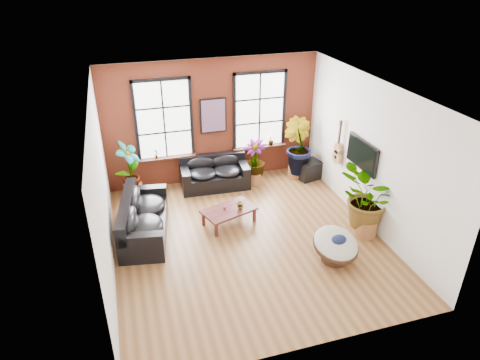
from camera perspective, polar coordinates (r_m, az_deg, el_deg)
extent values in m
cube|color=brown|center=(10.04, 0.98, -7.91)|extent=(6.00, 6.50, 0.02)
cube|color=white|center=(8.49, 1.18, 11.78)|extent=(6.00, 6.50, 0.02)
cube|color=#5B2215|center=(12.03, -3.64, 7.78)|extent=(6.00, 0.02, 3.50)
cube|color=silver|center=(6.58, 9.80, -11.20)|extent=(6.00, 0.02, 3.50)
cube|color=silver|center=(8.80, -17.97, -1.45)|extent=(0.02, 6.50, 3.50)
cube|color=silver|center=(10.36, 17.18, 3.17)|extent=(0.02, 6.50, 3.50)
cube|color=white|center=(11.70, -10.11, 7.86)|extent=(1.40, 0.02, 2.10)
cube|color=black|center=(12.04, -9.64, 2.92)|extent=(1.60, 0.22, 0.06)
cube|color=white|center=(12.26, 2.62, 9.19)|extent=(1.40, 0.02, 2.10)
cube|color=black|center=(12.58, 2.62, 4.42)|extent=(1.60, 0.22, 0.06)
cube|color=black|center=(12.13, -3.37, 0.02)|extent=(1.93, 1.01, 0.43)
cube|color=black|center=(12.24, -3.73, 2.55)|extent=(1.89, 0.32, 0.44)
cube|color=black|center=(11.88, -7.35, 0.98)|extent=(0.27, 0.93, 0.22)
cube|color=black|center=(12.13, 0.44, 1.81)|extent=(0.27, 0.93, 0.22)
ellipsoid|color=black|center=(11.91, -5.06, 0.89)|extent=(0.83, 0.81, 0.24)
ellipsoid|color=black|center=(12.08, -5.29, 2.11)|extent=(0.80, 0.29, 0.42)
ellipsoid|color=black|center=(12.02, -1.68, 1.26)|extent=(0.83, 0.81, 0.24)
ellipsoid|color=black|center=(12.18, -1.95, 2.46)|extent=(0.80, 0.29, 0.42)
cube|color=black|center=(10.33, -12.52, -5.94)|extent=(1.35, 2.46, 0.46)
cube|color=black|center=(10.14, -14.86, -3.86)|extent=(0.62, 2.34, 0.47)
cube|color=black|center=(9.28, -13.21, -7.72)|extent=(1.00, 0.40, 0.24)
cube|color=black|center=(11.05, -12.32, -1.45)|extent=(1.00, 0.40, 0.24)
ellipsoid|color=black|center=(9.78, -12.58, -6.00)|extent=(0.98, 1.14, 0.26)
ellipsoid|color=black|center=(9.73, -14.33, -5.24)|extent=(0.43, 1.05, 0.45)
ellipsoid|color=black|center=(10.56, -12.21, -3.22)|extent=(0.98, 1.14, 0.26)
ellipsoid|color=black|center=(10.51, -13.83, -2.51)|extent=(0.43, 1.05, 0.45)
cube|color=#481A19|center=(10.38, -1.47, -4.03)|extent=(1.43, 1.09, 0.05)
cube|color=black|center=(10.28, -1.10, -4.19)|extent=(1.19, 0.42, 0.00)
cube|color=black|center=(10.45, -1.85, -3.62)|extent=(1.19, 0.42, 0.00)
cube|color=#481A19|center=(10.04, -3.18, -6.69)|extent=(0.08, 0.08, 0.35)
cube|color=#481A19|center=(10.57, 1.93, -4.71)|extent=(0.08, 0.08, 0.35)
cube|color=#481A19|center=(10.45, -4.89, -5.23)|extent=(0.08, 0.08, 0.35)
cube|color=#481A19|center=(10.96, 0.10, -3.40)|extent=(0.08, 0.08, 0.35)
cylinder|color=#B52D51|center=(10.34, -2.03, -3.76)|extent=(0.09, 0.09, 0.08)
cylinder|color=#3E2416|center=(9.57, 12.48, -9.79)|extent=(0.69, 0.69, 0.23)
torus|color=#3E2416|center=(9.42, 12.64, -8.49)|extent=(1.19, 1.19, 0.45)
ellipsoid|color=beige|center=(9.38, 12.68, -8.21)|extent=(1.16, 1.20, 0.61)
ellipsoid|color=#13193B|center=(9.29, 12.95, -7.78)|extent=(0.44, 0.38, 0.17)
cube|color=black|center=(11.90, -3.59, 8.58)|extent=(0.74, 0.04, 0.98)
cube|color=#0C7F8C|center=(11.87, -3.56, 8.53)|extent=(0.66, 0.02, 0.90)
cube|color=black|center=(10.60, 15.98, 3.30)|extent=(0.06, 1.25, 0.72)
cube|color=black|center=(10.58, 15.82, 3.28)|extent=(0.01, 1.15, 0.62)
cylinder|color=#B27F4C|center=(11.60, 12.80, 3.02)|extent=(0.09, 0.38, 0.38)
cylinder|color=#B27F4C|center=(11.50, 12.93, 4.16)|extent=(0.09, 0.30, 0.30)
cylinder|color=black|center=(11.60, 12.78, 3.02)|extent=(0.09, 0.11, 0.11)
cube|color=black|center=(11.36, 13.13, 5.87)|extent=(0.04, 0.05, 0.55)
cube|color=black|center=(11.25, 13.30, 7.38)|extent=(0.06, 0.06, 0.14)
cube|color=black|center=(12.72, 9.12, 1.36)|extent=(0.74, 0.66, 0.54)
cylinder|color=#9F5F34|center=(12.00, -14.01, -1.31)|extent=(0.54, 0.54, 0.37)
cylinder|color=#9F5F34|center=(12.80, 7.44, 1.15)|extent=(0.59, 0.59, 0.34)
cylinder|color=#9F5F34|center=(10.52, 16.33, -5.95)|extent=(0.70, 0.70, 0.41)
cylinder|color=#9F5F34|center=(12.32, 1.85, 0.35)|extent=(0.51, 0.51, 0.36)
imported|color=#2B5D19|center=(11.66, -14.52, 1.61)|extent=(0.88, 0.93, 1.46)
imported|color=#2B5D19|center=(12.49, 7.62, 4.48)|extent=(0.99, 1.09, 1.63)
imported|color=#2B5D19|center=(10.17, 16.72, -2.47)|extent=(1.83, 1.81, 1.53)
imported|color=#2B5D19|center=(12.12, 1.92, 2.69)|extent=(0.91, 0.91, 1.16)
imported|color=#2B5D19|center=(10.30, 0.08, -3.32)|extent=(0.26, 0.24, 0.25)
imported|color=#2B5D19|center=(11.95, -11.13, 3.45)|extent=(0.17, 0.17, 0.27)
imported|color=#2B5D19|center=(12.63, 4.15, 5.28)|extent=(0.19, 0.19, 0.27)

